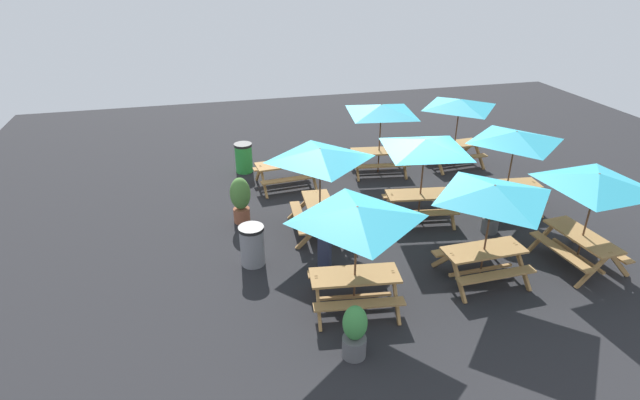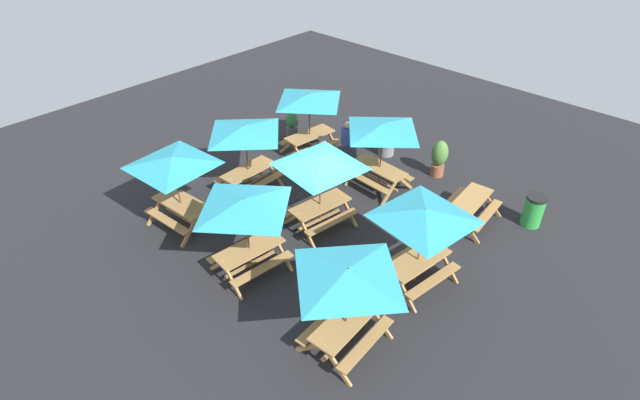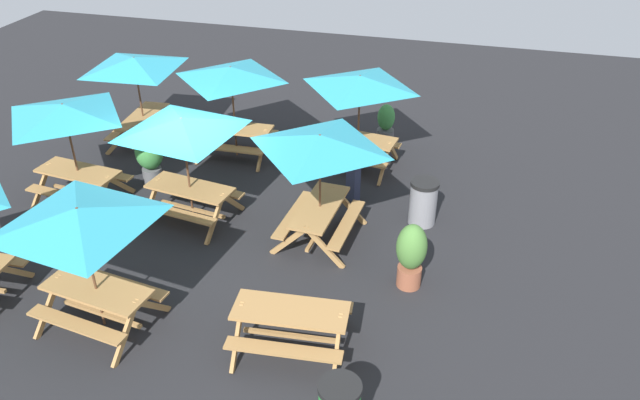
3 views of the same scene
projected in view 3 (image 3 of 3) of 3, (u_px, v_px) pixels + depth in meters
ground_plane at (196, 219)px, 13.16m from camera, size 27.04×27.04×0.00m
picnic_table_0 at (183, 133)px, 12.14m from camera, size 2.80×2.80×2.34m
picnic_table_1 at (320, 150)px, 11.51m from camera, size 2.12×2.12×2.34m
picnic_table_2 at (231, 79)px, 14.59m from camera, size 2.05×2.05×2.34m
picnic_table_3 at (291, 319)px, 9.71m from camera, size 1.92×1.67×0.81m
picnic_table_4 at (135, 70)px, 15.16m from camera, size 2.82×2.82×2.34m
picnic_table_5 at (360, 89)px, 14.10m from camera, size 2.24×2.24×2.34m
picnic_table_6 at (65, 118)px, 12.73m from camera, size 2.21×2.21×2.34m
picnic_table_8 at (81, 225)px, 9.39m from camera, size 2.80×2.80×2.34m
trash_bin_gray at (423, 202)px, 12.79m from camera, size 0.59×0.59×0.98m
potted_plant_0 at (411, 254)px, 10.94m from camera, size 0.54×0.54×1.29m
potted_plant_1 at (386, 124)px, 15.89m from camera, size 0.44×0.44×1.09m
potted_plant_2 at (150, 157)px, 14.06m from camera, size 0.62×0.62×1.22m
person_standing at (354, 164)px, 13.38m from camera, size 0.42×0.38×1.67m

